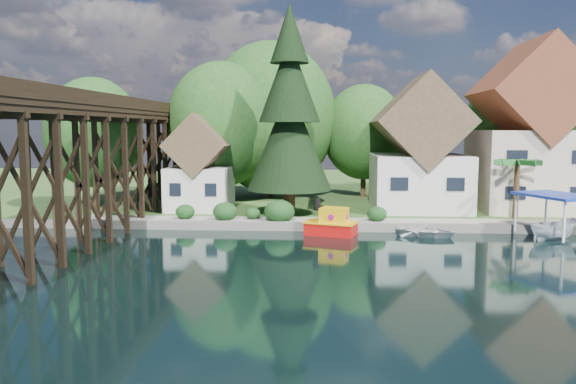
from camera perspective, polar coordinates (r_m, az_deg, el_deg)
name	(u,v)px	position (r m, az deg, el deg)	size (l,w,h in m)	color
ground	(338,257)	(31.66, 5.11, -6.63)	(140.00, 140.00, 0.00)	black
bank	(331,188)	(65.20, 4.39, 0.38)	(140.00, 52.00, 0.50)	#2E5321
seawall	(393,228)	(39.72, 10.62, -3.57)	(60.00, 0.40, 0.62)	slate
promenade	(419,222)	(41.24, 13.17, -2.95)	(50.00, 2.60, 0.06)	gray
trestle_bridge	(93,156)	(39.11, -19.19, 3.46)	(4.12, 44.18, 9.30)	black
house_left	(419,153)	(47.51, 13.19, 3.87)	(7.64, 8.64, 11.02)	silver
house_center	(530,138)	(50.23, 23.35, 5.10)	(8.65, 9.18, 13.89)	beige
shed	(200,169)	(46.57, -8.95, 2.30)	(5.09, 5.40, 7.85)	silver
bg_trees	(344,127)	(52.11, 5.73, 6.59)	(49.90, 13.30, 10.57)	#382314
shrubs	(272,211)	(40.69, -1.68, -1.90)	(15.76, 2.47, 1.70)	#153B15
conifer	(289,115)	(43.10, 0.15, 7.85)	(6.49, 6.49, 15.98)	#382314
palm_tree	(517,164)	(44.39, 22.28, 2.64)	(4.32, 4.32, 4.65)	#382314
tugboat	(331,224)	(38.01, 4.44, -3.27)	(3.82, 2.82, 2.47)	red
boat_white_a	(426,230)	(38.70, 13.81, -3.76)	(2.81, 3.93, 0.81)	silver
boat_canopy	(554,220)	(40.05, 25.44, -2.60)	(4.78, 5.52, 2.98)	white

